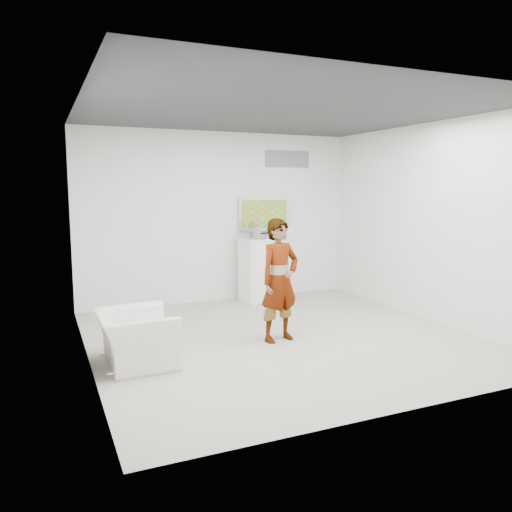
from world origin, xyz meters
name	(u,v)px	position (x,y,z in m)	size (l,w,h in m)	color
room	(282,228)	(0.00, 0.00, 1.50)	(5.01, 5.01, 3.00)	#A9A39B
tv	(264,214)	(0.85, 2.45, 1.55)	(1.00, 0.08, 0.60)	silver
logo_decal	(287,159)	(1.35, 2.49, 2.55)	(0.90, 0.02, 0.30)	slate
person	(280,280)	(-0.08, -0.11, 0.82)	(0.59, 0.39, 1.63)	silver
armchair	(136,338)	(-2.00, -0.27, 0.31)	(0.95, 0.83, 0.62)	silver
pedestal	(257,270)	(0.57, 2.15, 0.57)	(0.55, 0.55, 1.13)	white
floor_uplight	(277,288)	(1.06, 2.32, 0.16)	(0.20, 0.20, 0.32)	silver
vitrine	(257,230)	(0.57, 2.15, 1.29)	(0.31, 0.31, 0.31)	white
console	(257,233)	(0.57, 2.15, 1.24)	(0.05, 0.16, 0.22)	white
wii_remote	(287,229)	(0.13, 0.10, 1.47)	(0.04, 0.15, 0.04)	white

